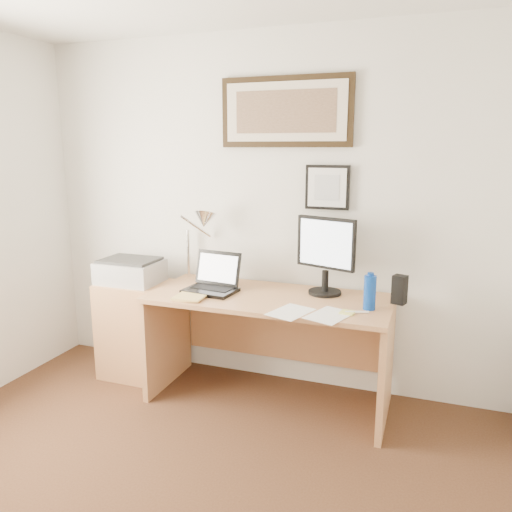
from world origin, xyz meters
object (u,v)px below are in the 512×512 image
at_px(book, 179,294).
at_px(lcd_monitor, 326,252).
at_px(desk, 272,325).
at_px(printer, 130,271).
at_px(water_bottle, 370,293).
at_px(side_cabinet, 137,329).
at_px(laptop, 213,282).

distance_m(book, lcd_monitor, 1.01).
bearing_deg(desk, printer, -178.25).
height_order(water_bottle, printer, water_bottle).
height_order(side_cabinet, book, book).
relative_size(book, printer, 0.61).
bearing_deg(water_bottle, side_cabinet, 176.60).
xyz_separation_m(book, printer, (-0.54, 0.24, 0.06)).
bearing_deg(side_cabinet, book, -25.09).
xyz_separation_m(water_bottle, lcd_monitor, (-0.32, 0.23, 0.18)).
height_order(desk, printer, printer).
xyz_separation_m(book, laptop, (0.16, 0.18, 0.05)).
bearing_deg(desk, side_cabinet, -178.11).
distance_m(water_bottle, desk, 0.76).
relative_size(side_cabinet, desk, 0.46).
bearing_deg(printer, book, -23.93).
height_order(book, desk, book).
xyz_separation_m(book, lcd_monitor, (0.90, 0.36, 0.28)).
bearing_deg(book, water_bottle, 6.21).
height_order(side_cabinet, desk, desk).
distance_m(desk, laptop, 0.51).
distance_m(water_bottle, printer, 1.77).
bearing_deg(side_cabinet, printer, 176.94).
relative_size(side_cabinet, laptop, 2.00).
xyz_separation_m(water_bottle, desk, (-0.66, 0.14, -0.34)).
bearing_deg(side_cabinet, lcd_monitor, 4.97).
relative_size(side_cabinet, water_bottle, 3.46).
relative_size(desk, printer, 3.64).
bearing_deg(desk, laptop, -167.71).
bearing_deg(printer, desk, 1.75).
distance_m(side_cabinet, water_bottle, 1.80).
bearing_deg(water_bottle, book, -173.79).
bearing_deg(lcd_monitor, laptop, -166.71).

